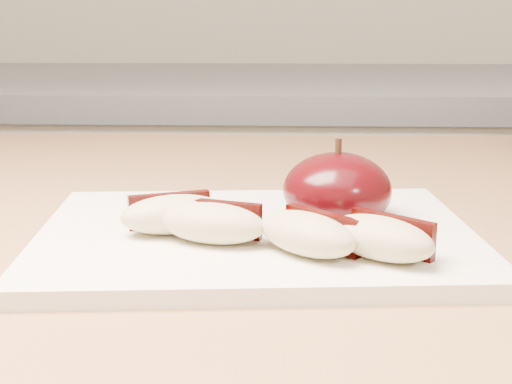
{
  "coord_description": "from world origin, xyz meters",
  "views": [
    {
      "loc": [
        0.06,
        -0.06,
        1.05
      ],
      "look_at": [
        0.04,
        0.38,
        0.94
      ],
      "focal_mm": 50.0,
      "sensor_mm": 36.0,
      "label": 1
    }
  ],
  "objects": [
    {
      "name": "apple_wedge_b",
      "position": [
        0.01,
        0.36,
        0.92
      ],
      "size": [
        0.08,
        0.05,
        0.02
      ],
      "rotation": [
        0.0,
        0.0,
        -0.3
      ],
      "color": "tan",
      "rests_on": "cutting_board"
    },
    {
      "name": "cutting_board",
      "position": [
        0.04,
        0.38,
        0.91
      ],
      "size": [
        0.3,
        0.23,
        0.01
      ],
      "primitive_type": "cube",
      "rotation": [
        0.0,
        0.0,
        0.08
      ],
      "color": "silver",
      "rests_on": "island_counter"
    },
    {
      "name": "apple_wedge_c",
      "position": [
        0.07,
        0.34,
        0.92
      ],
      "size": [
        0.07,
        0.07,
        0.02
      ],
      "rotation": [
        0.0,
        0.0,
        -0.74
      ],
      "color": "tan",
      "rests_on": "cutting_board"
    },
    {
      "name": "apple_half",
      "position": [
        0.09,
        0.42,
        0.93
      ],
      "size": [
        0.09,
        0.09,
        0.06
      ],
      "rotation": [
        0.0,
        0.0,
        -0.22
      ],
      "color": "black",
      "rests_on": "cutting_board"
    },
    {
      "name": "apple_wedge_a",
      "position": [
        -0.01,
        0.38,
        0.92
      ],
      "size": [
        0.08,
        0.05,
        0.02
      ],
      "rotation": [
        0.0,
        0.0,
        0.35
      ],
      "color": "tan",
      "rests_on": "cutting_board"
    },
    {
      "name": "apple_wedge_d",
      "position": [
        0.11,
        0.33,
        0.92
      ],
      "size": [
        0.07,
        0.07,
        0.02
      ],
      "rotation": [
        0.0,
        0.0,
        -0.68
      ],
      "color": "tan",
      "rests_on": "cutting_board"
    },
    {
      "name": "back_cabinet",
      "position": [
        0.0,
        1.2,
        0.47
      ],
      "size": [
        2.4,
        0.62,
        0.94
      ],
      "color": "silver",
      "rests_on": "ground"
    }
  ]
}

